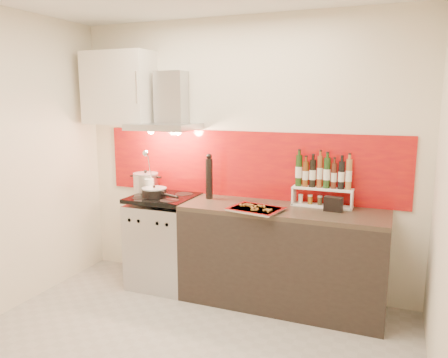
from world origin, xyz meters
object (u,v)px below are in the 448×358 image
at_px(counter, 282,257).
at_px(pepper_mill, 209,177).
at_px(baking_tray, 256,209).
at_px(stock_pot, 146,182).
at_px(saute_pan, 155,192).
at_px(range_stove, 164,242).

bearing_deg(counter, pepper_mill, 172.72).
xyz_separation_m(pepper_mill, baking_tray, (0.56, -0.28, -0.19)).
height_order(stock_pot, baking_tray, stock_pot).
height_order(counter, baking_tray, baking_tray).
relative_size(stock_pot, baking_tray, 0.52).
height_order(pepper_mill, baking_tray, pepper_mill).
bearing_deg(pepper_mill, saute_pan, -162.32).
bearing_deg(counter, range_stove, -179.77).
bearing_deg(range_stove, stock_pot, 153.36).
distance_m(counter, saute_pan, 1.36).
distance_m(range_stove, pepper_mill, 0.81).
height_order(range_stove, baking_tray, baking_tray).
xyz_separation_m(range_stove, counter, (1.20, 0.00, 0.01)).
height_order(counter, pepper_mill, pepper_mill).
bearing_deg(saute_pan, range_stove, 46.31).
height_order(stock_pot, saute_pan, stock_pot).
xyz_separation_m(counter, baking_tray, (-0.19, -0.18, 0.47)).
height_order(range_stove, counter, range_stove).
xyz_separation_m(counter, pepper_mill, (-0.75, 0.10, 0.66)).
bearing_deg(pepper_mill, stock_pot, 176.89).
bearing_deg(baking_tray, counter, 43.03).
distance_m(saute_pan, pepper_mill, 0.55).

